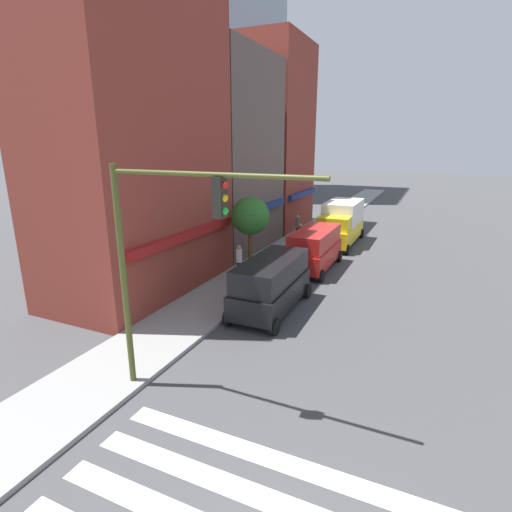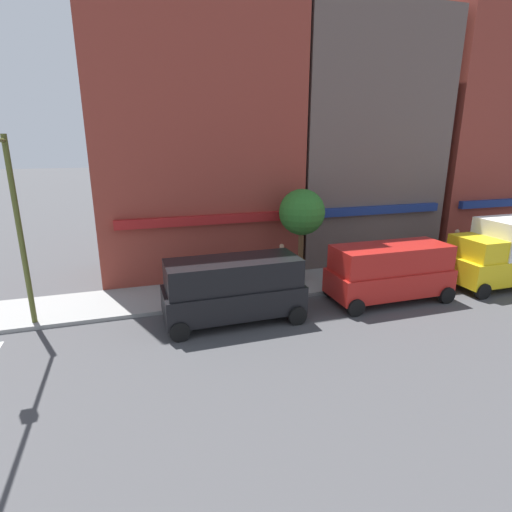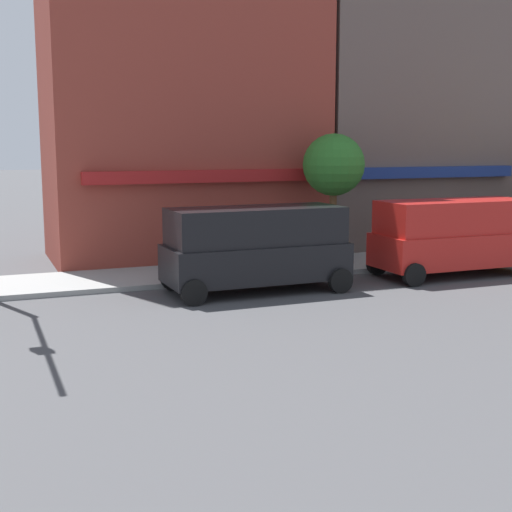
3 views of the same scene
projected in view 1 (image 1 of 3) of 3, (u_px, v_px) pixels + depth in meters
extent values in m
cube|color=silver|center=(332.00, 479.00, 8.72)|extent=(0.57, 10.80, 0.01)
cube|color=maroon|center=(135.00, 141.00, 18.24)|extent=(9.39, 5.00, 14.32)
cube|color=maroon|center=(188.00, 235.00, 18.32)|extent=(7.98, 0.30, 0.40)
cube|color=brown|center=(227.00, 155.00, 26.20)|extent=(7.98, 5.00, 12.62)
cube|color=navy|center=(264.00, 208.00, 26.05)|extent=(6.78, 0.30, 0.40)
cube|color=maroon|center=(274.00, 138.00, 33.01)|extent=(7.30, 5.00, 14.94)
cube|color=navy|center=(303.00, 194.00, 33.18)|extent=(6.20, 0.30, 0.40)
cylinder|color=#474C1E|center=(124.00, 282.00, 11.27)|extent=(0.18, 0.18, 6.58)
cylinder|color=#474C1E|center=(208.00, 174.00, 9.28)|extent=(0.12, 5.76, 0.12)
cube|color=black|center=(220.00, 198.00, 9.31)|extent=(0.32, 0.24, 0.95)
sphere|color=red|center=(224.00, 185.00, 9.18)|extent=(0.18, 0.18, 0.18)
sphere|color=#EAAD14|center=(224.00, 198.00, 9.26)|extent=(0.18, 0.18, 0.18)
sphere|color=green|center=(225.00, 211.00, 9.34)|extent=(0.18, 0.18, 0.18)
cube|color=black|center=(271.00, 292.00, 17.30)|extent=(5.03, 2.08, 1.00)
cube|color=black|center=(272.00, 270.00, 17.03)|extent=(4.78, 1.91, 1.00)
cylinder|color=black|center=(228.00, 317.00, 16.00)|extent=(0.68, 0.22, 0.68)
cylinder|color=black|center=(275.00, 326.00, 15.21)|extent=(0.68, 0.22, 0.68)
cylinder|color=black|center=(269.00, 285.00, 19.67)|extent=(0.68, 0.22, 0.68)
cylinder|color=black|center=(307.00, 291.00, 18.87)|extent=(0.68, 0.22, 0.68)
cube|color=#B21E19|center=(314.00, 255.00, 23.05)|extent=(5.01, 2.02, 1.00)
cube|color=#B21E19|center=(315.00, 238.00, 22.78)|extent=(4.76, 1.86, 1.00)
cylinder|color=black|center=(285.00, 271.00, 21.75)|extent=(0.68, 0.22, 0.68)
cylinder|color=black|center=(321.00, 276.00, 20.96)|extent=(0.68, 0.22, 0.68)
cylinder|color=black|center=(308.00, 253.00, 25.42)|extent=(0.68, 0.22, 0.68)
cylinder|color=black|center=(339.00, 256.00, 24.62)|extent=(0.68, 0.22, 0.68)
cube|color=yellow|center=(340.00, 232.00, 28.77)|extent=(6.21, 2.24, 1.10)
cube|color=silver|center=(343.00, 212.00, 28.94)|extent=(4.35, 2.23, 1.60)
cube|color=yellow|center=(334.00, 223.00, 26.76)|extent=(1.75, 2.10, 0.90)
cylinder|color=black|center=(315.00, 246.00, 27.00)|extent=(0.68, 0.22, 0.68)
cylinder|color=black|center=(347.00, 250.00, 26.13)|extent=(0.68, 0.22, 0.68)
cylinder|color=black|center=(334.00, 231.00, 31.72)|extent=(0.68, 0.22, 0.68)
cylinder|color=black|center=(362.00, 233.00, 30.84)|extent=(0.68, 0.22, 0.68)
cylinder|color=#23232D|center=(297.00, 233.00, 29.90)|extent=(0.26, 0.26, 0.85)
cylinder|color=slate|center=(298.00, 223.00, 29.68)|extent=(0.32, 0.32, 0.70)
sphere|color=tan|center=(298.00, 217.00, 29.56)|extent=(0.22, 0.22, 0.22)
cylinder|color=#23232D|center=(239.00, 270.00, 21.25)|extent=(0.26, 0.26, 0.85)
cylinder|color=silver|center=(239.00, 256.00, 21.04)|extent=(0.32, 0.32, 0.70)
sphere|color=tan|center=(239.00, 247.00, 20.91)|extent=(0.22, 0.22, 0.22)
cylinder|color=#23232D|center=(300.00, 243.00, 26.83)|extent=(0.26, 0.26, 0.85)
cylinder|color=red|center=(300.00, 232.00, 26.62)|extent=(0.32, 0.32, 0.70)
sphere|color=tan|center=(300.00, 225.00, 26.50)|extent=(0.22, 0.22, 0.22)
cylinder|color=brown|center=(250.00, 252.00, 21.62)|extent=(0.24, 0.24, 2.51)
sphere|color=#286623|center=(250.00, 216.00, 21.09)|extent=(2.02, 2.02, 2.02)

